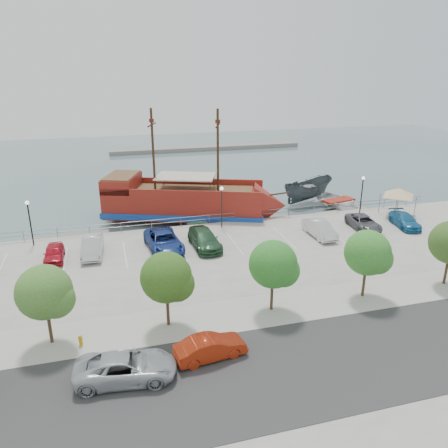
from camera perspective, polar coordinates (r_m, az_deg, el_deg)
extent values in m
plane|color=#475C5F|center=(39.43, 2.18, -4.93)|extent=(160.00, 160.00, 0.00)
cube|color=gray|center=(23.50, 19.48, -24.92)|extent=(100.00, 58.00, 1.20)
cube|color=#363636|center=(26.24, 13.30, -17.04)|extent=(100.00, 8.00, 0.04)
cube|color=#A59D8F|center=(30.68, 7.95, -10.74)|extent=(100.00, 4.00, 0.05)
cylinder|color=slate|center=(45.67, -0.73, 1.26)|extent=(50.00, 0.06, 0.06)
cylinder|color=slate|center=(45.80, -0.73, 0.79)|extent=(50.00, 0.06, 0.06)
cube|color=gray|center=(92.91, -2.22, 9.89)|extent=(40.00, 3.00, 0.80)
cube|color=maroon|center=(49.38, -5.19, 2.77)|extent=(18.23, 11.28, 2.83)
cube|color=#143E9B|center=(49.66, -5.15, 1.75)|extent=(18.65, 11.70, 0.65)
cone|color=maroon|center=(48.60, 6.02, 2.46)|extent=(5.12, 6.13, 5.23)
cube|color=maroon|center=(50.54, -13.22, 5.29)|extent=(4.99, 6.25, 1.53)
cube|color=brown|center=(50.35, -13.29, 6.19)|extent=(4.63, 5.77, 0.13)
cube|color=brown|center=(48.87, -4.61, 4.41)|extent=(14.94, 9.51, 0.16)
cube|color=maroon|center=(51.37, -4.73, 5.55)|extent=(16.37, 6.39, 0.76)
cube|color=maroon|center=(46.41, -5.83, 3.94)|extent=(16.37, 6.39, 0.76)
cylinder|color=#382111|center=(47.43, -0.81, 9.47)|extent=(0.34, 0.34, 8.93)
cylinder|color=#382111|center=(48.69, -9.24, 9.49)|extent=(0.34, 0.34, 8.93)
cylinder|color=#382111|center=(47.01, -0.83, 12.73)|extent=(1.30, 3.11, 0.15)
cylinder|color=#382111|center=(48.28, -9.42, 12.66)|extent=(1.30, 3.11, 0.15)
cube|color=beige|center=(48.53, -5.04, 6.21)|extent=(7.38, 6.11, 0.13)
cylinder|color=#382111|center=(48.24, 6.98, 3.91)|extent=(2.60, 1.13, 0.64)
imported|color=#3F474C|center=(56.70, 10.89, 4.12)|extent=(8.12, 5.03, 2.94)
imported|color=white|center=(55.45, 14.71, 2.63)|extent=(6.14, 7.60, 1.39)
cube|color=gray|center=(46.42, -19.56, -1.89)|extent=(7.88, 2.51, 0.45)
cube|color=gray|center=(49.57, 6.55, 0.53)|extent=(7.66, 3.98, 0.42)
cube|color=gray|center=(53.35, 15.32, 1.34)|extent=(7.40, 3.13, 0.41)
cylinder|color=slate|center=(51.95, 19.65, 2.58)|extent=(0.08, 0.08, 2.21)
cylinder|color=slate|center=(53.61, 21.82, 2.82)|extent=(0.08, 0.08, 2.21)
cylinder|color=slate|center=(50.07, 21.50, 1.72)|extent=(0.08, 0.08, 2.21)
cylinder|color=slate|center=(51.80, 23.68, 2.00)|extent=(0.08, 0.08, 2.21)
pyramid|color=silver|center=(51.33, 21.94, 4.37)|extent=(4.54, 4.54, 0.90)
imported|color=#ABAFB5|center=(24.55, -12.72, -17.80)|extent=(5.54, 3.03, 1.47)
imported|color=#A2260D|center=(25.49, -1.78, -15.81)|extent=(4.26, 1.99, 1.35)
cylinder|color=#C3950D|center=(27.92, -18.20, -14.39)|extent=(0.22, 0.22, 0.56)
sphere|color=#C3950D|center=(27.76, -18.27, -13.88)|extent=(0.24, 0.24, 0.24)
cylinder|color=black|center=(43.33, -23.94, -0.09)|extent=(0.12, 0.12, 4.00)
sphere|color=#FFF2CC|center=(42.72, -24.33, 2.56)|extent=(0.36, 0.36, 0.36)
cylinder|color=black|center=(44.15, -0.31, 2.04)|extent=(0.12, 0.12, 4.00)
sphere|color=#FFF2CC|center=(43.55, -0.31, 4.67)|extent=(0.36, 0.36, 0.36)
cylinder|color=black|center=(50.57, 17.50, 3.43)|extent=(0.12, 0.12, 4.00)
sphere|color=#FFF2CC|center=(50.05, 17.75, 5.73)|extent=(0.36, 0.36, 0.36)
cylinder|color=#473321|center=(28.35, -21.80, -12.34)|extent=(0.20, 0.20, 2.20)
sphere|color=#3D6628|center=(27.25, -22.42, -8.22)|extent=(3.20, 3.20, 3.20)
sphere|color=#3D6628|center=(27.09, -21.11, -9.17)|extent=(2.20, 2.20, 2.20)
cylinder|color=#473321|center=(28.22, -7.35, -11.08)|extent=(0.20, 0.20, 2.20)
sphere|color=#2D5118|center=(27.12, -7.56, -6.90)|extent=(3.20, 3.20, 3.20)
sphere|color=#2D5118|center=(27.11, -6.16, -7.80)|extent=(2.20, 2.20, 2.20)
cylinder|color=#473321|center=(29.79, 6.26, -9.24)|extent=(0.20, 0.20, 2.20)
sphere|color=#286622|center=(28.75, 6.43, -5.24)|extent=(3.20, 3.20, 3.20)
sphere|color=#286622|center=(28.88, 7.73, -6.05)|extent=(2.20, 2.20, 2.20)
cylinder|color=#473321|center=(32.81, 17.80, -7.26)|extent=(0.20, 0.20, 2.20)
sphere|color=#306E27|center=(31.86, 18.23, -3.57)|extent=(3.20, 3.20, 3.20)
sphere|color=#306E27|center=(32.12, 19.34, -4.30)|extent=(2.20, 2.20, 2.20)
cylinder|color=#473321|center=(36.92, 27.02, -5.46)|extent=(0.20, 0.20, 2.20)
imported|color=red|center=(39.72, -21.32, -3.55)|extent=(1.61, 3.92, 1.33)
imported|color=silver|center=(39.73, -16.83, -2.80)|extent=(1.96, 4.89, 1.58)
imported|color=navy|center=(39.36, -7.87, -2.24)|extent=(3.28, 6.22, 1.67)
imported|color=#285132|center=(39.65, -2.58, -1.97)|extent=(2.50, 5.58, 1.59)
imported|color=silver|center=(43.15, 12.38, -0.61)|extent=(1.70, 4.71, 1.54)
imported|color=#56565B|center=(46.32, 17.76, 0.19)|extent=(2.75, 5.07, 1.35)
imported|color=#1D689A|center=(48.42, 22.54, 0.44)|extent=(2.68, 4.87, 1.34)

